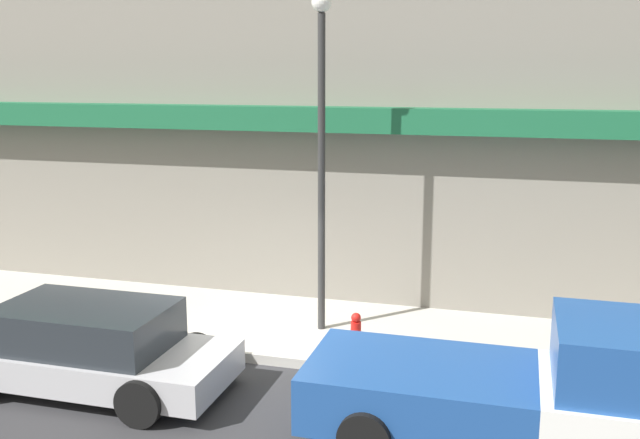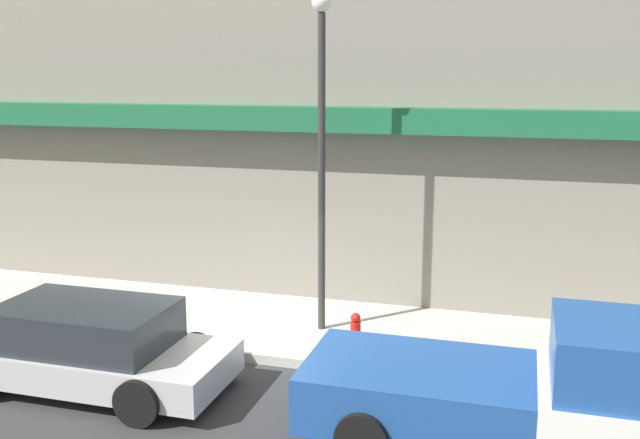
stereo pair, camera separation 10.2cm
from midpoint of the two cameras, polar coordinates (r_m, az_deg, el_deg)
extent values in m
plane|color=#2D2D30|center=(12.87, -5.33, -11.39)|extent=(80.00, 80.00, 0.00)
cube|color=#B7B2A8|center=(14.29, -2.84, -8.55)|extent=(36.00, 3.36, 0.18)
cube|color=gray|center=(16.47, 0.68, 14.76)|extent=(19.80, 3.00, 11.82)
cube|color=#195B38|center=(14.75, -1.24, 8.06)|extent=(18.22, 0.60, 0.50)
cube|color=white|center=(10.45, 23.12, -14.23)|extent=(2.12, 2.04, 0.80)
cube|color=#1E478C|center=(10.13, 23.50, -10.02)|extent=(1.80, 1.88, 0.85)
cube|color=#1E478C|center=(10.43, 8.16, -13.41)|extent=(3.17, 2.04, 0.80)
cylinder|color=black|center=(11.49, 22.69, -13.29)|extent=(0.72, 0.22, 0.72)
cylinder|color=black|center=(11.54, 5.94, -12.28)|extent=(0.72, 0.22, 0.72)
cylinder|color=black|center=(9.75, 3.67, -17.03)|extent=(0.72, 0.22, 0.72)
cube|color=#ADADB2|center=(12.34, -17.85, -10.60)|extent=(4.69, 1.88, 0.51)
cube|color=#23282D|center=(12.14, -18.03, -8.00)|extent=(2.72, 1.69, 0.67)
cylinder|color=black|center=(12.44, -9.70, -10.56)|extent=(0.72, 0.22, 0.72)
cylinder|color=black|center=(10.94, -14.11, -14.02)|extent=(0.72, 0.22, 0.72)
cylinder|color=black|center=(13.90, -20.68, -8.75)|extent=(0.72, 0.22, 0.72)
cylinder|color=red|center=(12.77, 3.08, -9.34)|extent=(0.18, 0.18, 0.55)
sphere|color=red|center=(12.65, 3.10, -7.86)|extent=(0.17, 0.17, 0.17)
cylinder|color=#2D2D2D|center=(13.20, 0.35, 3.37)|extent=(0.14, 0.14, 5.89)
sphere|color=silver|center=(13.11, 0.37, 17.00)|extent=(0.36, 0.36, 0.36)
camera|label=1|loc=(0.05, -89.78, 0.05)|focal=40.00mm
camera|label=2|loc=(0.05, 90.22, -0.05)|focal=40.00mm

